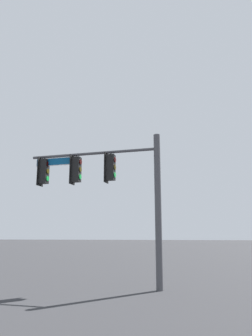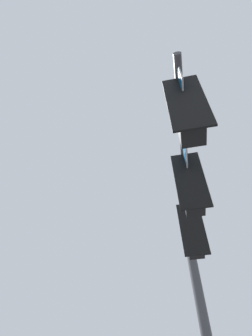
# 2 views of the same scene
# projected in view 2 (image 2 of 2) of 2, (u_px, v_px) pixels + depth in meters

# --- Properties ---
(signal_pole_near) EXTENTS (5.87, 0.55, 6.13)m
(signal_pole_near) POSITION_uv_depth(u_px,v_px,m) (198.00, 261.00, 5.31)
(signal_pole_near) COLOR #47474C
(signal_pole_near) RESTS_ON ground_plane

